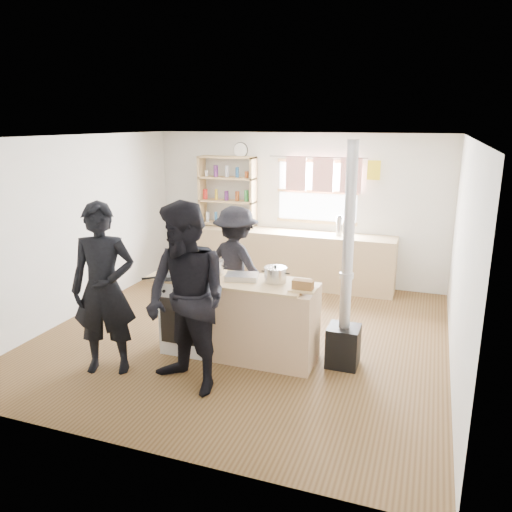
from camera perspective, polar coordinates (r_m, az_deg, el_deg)
name	(u,v)px	position (r m, az deg, el deg)	size (l,w,h in m)	color
ground	(244,335)	(6.55, -1.34, -8.99)	(5.00, 5.00, 0.01)	brown
back_counter	(291,258)	(8.39, 4.06, -0.26)	(3.40, 0.55, 0.90)	tan
shelving_unit	(227,191)	(8.68, -3.31, 7.43)	(1.00, 0.28, 1.20)	tan
thermos	(339,226)	(8.08, 9.48, 3.38)	(0.10, 0.10, 0.31)	silver
cooking_island	(239,318)	(5.85, -1.97, -7.05)	(1.97, 0.64, 0.93)	white
skillet_greens	(169,276)	(5.83, -9.88, -2.22)	(0.38, 0.38, 0.05)	black
roast_tray	(242,276)	(5.69, -1.64, -2.35)	(0.41, 0.32, 0.06)	silver
stockpot_stove	(214,267)	(5.90, -4.81, -1.27)	(0.23, 0.23, 0.19)	silver
stockpot_counter	(275,275)	(5.59, 2.23, -2.13)	(0.26, 0.26, 0.19)	#B2B2B5
bread_board	(303,286)	(5.33, 5.38, -3.45)	(0.28, 0.20, 0.12)	tan
flue_heater	(345,310)	(5.62, 10.13, -6.15)	(0.35, 0.35, 2.50)	black
person_near_left	(104,289)	(5.58, -17.00, -3.64)	(0.69, 0.45, 1.88)	black
person_near_right	(187,299)	(4.99, -7.92, -4.94)	(0.95, 0.74, 1.95)	black
person_far	(236,266)	(6.69, -2.27, -1.11)	(1.04, 0.60, 1.61)	black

